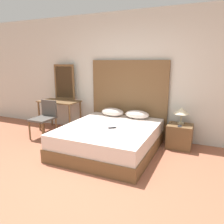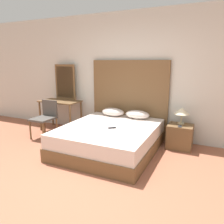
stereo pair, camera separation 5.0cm
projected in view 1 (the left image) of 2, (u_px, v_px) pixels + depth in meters
The scene contains 13 objects.
ground_plane at pixel (73, 190), 2.88m from camera, with size 16.00×16.00×0.00m, color #9E5B42.
wall_back at pixel (135, 76), 4.77m from camera, with size 10.00×0.06×2.70m.
bed at pixel (110, 138), 4.12m from camera, with size 1.66×1.91×0.48m.
headboard at pixel (128, 99), 4.86m from camera, with size 1.75×0.05×1.69m.
pillow_left at pixel (113, 112), 4.83m from camera, with size 0.51×0.31×0.17m.
pillow_right at pixel (137, 114), 4.60m from camera, with size 0.51×0.31×0.17m.
phone_on_bed at pixel (112, 128), 3.94m from camera, with size 0.16×0.15×0.01m.
nightstand at pixel (180, 136), 4.27m from camera, with size 0.47×0.42×0.47m.
table_lamp at pixel (181, 111), 4.23m from camera, with size 0.29×0.29×0.32m.
phone_on_nightstand at pixel (180, 126), 4.12m from camera, with size 0.08×0.16×0.01m.
vanity_desk at pixel (59, 106), 5.29m from camera, with size 0.97×0.53×0.73m.
vanity_mirror at pixel (64, 82), 5.38m from camera, with size 0.57×0.03×0.86m.
chair at pixel (45, 116), 4.85m from camera, with size 0.42×0.50×0.81m.
Camera 1 is at (1.54, -2.13, 1.66)m, focal length 35.00 mm.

